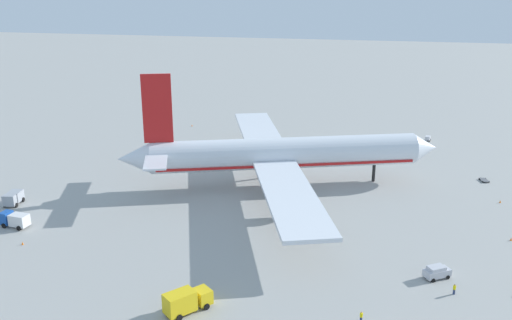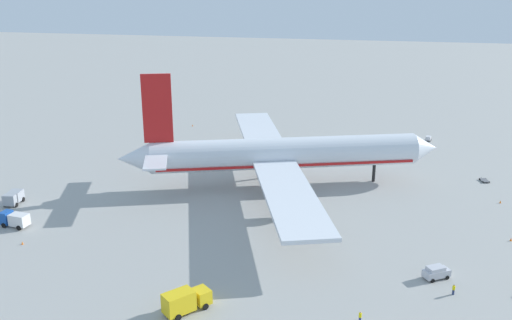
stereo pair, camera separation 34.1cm
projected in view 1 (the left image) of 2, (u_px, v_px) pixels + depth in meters
The scene contains 14 objects.
ground_plane at pixel (285, 185), 121.68m from camera, with size 600.00×600.00×0.00m, color #9E9E99.
airliner at pixel (279, 154), 119.29m from camera, with size 67.43×78.59×24.90m.
service_truck_1 at pixel (15, 219), 100.90m from camera, with size 5.43×2.93×2.71m.
service_truck_3 at pixel (13, 198), 111.00m from camera, with size 3.23×4.91×2.57m.
service_truck_5 at pixel (186, 301), 75.17m from camera, with size 6.18×6.65×3.23m.
service_van at pixel (437, 272), 83.87m from camera, with size 4.37×3.73×1.97m.
baggage_cart_1 at pixel (484, 180), 123.94m from camera, with size 2.05×3.20×0.40m.
baggage_cart_2 at pixel (428, 138), 154.33m from camera, with size 1.94×3.11×1.33m.
ground_worker_0 at pixel (454, 289), 79.61m from camera, with size 0.54×0.54×1.61m.
ground_worker_2 at pixel (361, 317), 73.13m from camera, with size 0.47×0.47×1.64m.
traffic_cone_0 at pixel (22, 243), 94.52m from camera, with size 0.36×0.36×0.55m, color orange.
traffic_cone_1 at pixel (500, 201), 112.07m from camera, with size 0.36×0.36×0.55m, color orange.
traffic_cone_2 at pixel (511, 239), 96.02m from camera, with size 0.36×0.36×0.55m, color orange.
traffic_cone_3 at pixel (192, 125), 169.43m from camera, with size 0.36×0.36×0.55m, color orange.
Camera 1 is at (17.95, -112.61, 43.27)m, focal length 39.13 mm.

